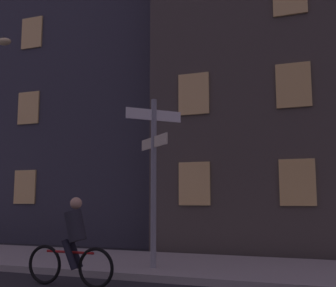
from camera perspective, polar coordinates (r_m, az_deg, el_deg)
sidewalk_kerb at (r=10.30m, az=-5.74°, el=-16.01°), size 40.00×3.26×0.14m
signpost at (r=9.02m, az=-1.98°, el=-3.27°), size 0.98×0.98×3.63m
cyclist at (r=8.02m, az=-12.99°, el=-13.39°), size 1.82×0.33×1.61m
building_left_block at (r=20.26m, az=-11.11°, el=13.19°), size 10.59×7.83×17.45m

